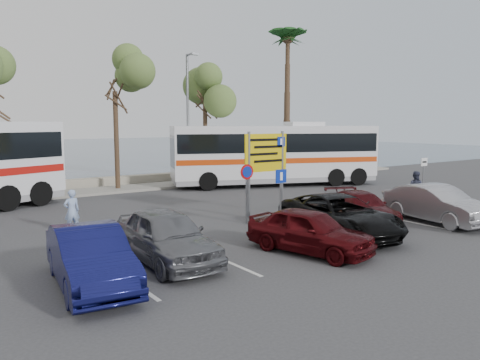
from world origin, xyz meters
TOP-DOWN VIEW (x-y plane):
  - ground at (0.00, 0.00)m, footprint 120.00×120.00m
  - kerb_strip at (0.00, 14.00)m, footprint 44.00×2.40m
  - seawall at (0.00, 16.00)m, footprint 48.00×0.80m
  - sea at (0.00, 60.00)m, footprint 140.00×140.00m
  - tree_mid at (-1.50, 14.00)m, footprint 3.20×3.20m
  - tree_right at (4.50, 14.00)m, footprint 3.20×3.20m
  - palm_tree at (11.50, 14.00)m, footprint 4.80×4.80m
  - street_lamp_right at (3.00, 13.52)m, footprint 0.45×1.15m
  - direction_sign at (1.00, 3.20)m, footprint 2.20×0.12m
  - sign_no_stop at (-0.60, 2.38)m, footprint 0.60×0.08m
  - sign_parking at (-0.20, 0.79)m, footprint 0.50×0.07m
  - sign_taxi at (9.80, 1.49)m, footprint 0.50×0.07m
  - lane_markings at (-1.14, -1.00)m, footprint 12.02×4.20m
  - coach_bus_right at (7.50, 10.50)m, footprint 13.03×7.18m
  - car_silver_a at (-5.53, -0.51)m, footprint 1.95×4.53m
  - car_blue at (-7.93, -1.26)m, footprint 2.02×4.55m
  - car_maroon at (3.27, -0.10)m, footprint 3.06×4.47m
  - car_red at (-1.53, -2.15)m, footprint 2.55×4.29m
  - suv_black at (0.87, -1.15)m, footprint 3.28×5.49m
  - car_silver_b at (5.67, -1.85)m, footprint 2.27×4.72m
  - pedestrian_near at (-6.67, 4.83)m, footprint 0.59×0.40m
  - pedestrian_far at (8.41, 1.00)m, footprint 0.91×1.00m

SIDE VIEW (x-z plane):
  - ground at x=0.00m, z-range 0.00..0.00m
  - lane_markings at x=-1.14m, z-range 0.00..0.01m
  - sea at x=0.00m, z-range 0.01..0.01m
  - kerb_strip at x=0.00m, z-range 0.00..0.15m
  - seawall at x=0.00m, z-range 0.00..0.60m
  - car_maroon at x=3.27m, z-range 0.00..1.20m
  - car_red at x=-1.53m, z-range 0.00..1.37m
  - suv_black at x=0.87m, z-range 0.00..1.43m
  - car_blue at x=-7.93m, z-range 0.00..1.45m
  - car_silver_b at x=5.67m, z-range 0.00..1.49m
  - car_silver_a at x=-5.53m, z-range 0.00..1.52m
  - pedestrian_near at x=-6.67m, z-range 0.00..1.56m
  - pedestrian_far at x=8.41m, z-range 0.00..1.65m
  - sign_taxi at x=9.80m, z-range 0.32..2.52m
  - sign_parking at x=-0.20m, z-range 0.34..2.59m
  - sign_no_stop at x=-0.60m, z-range 0.40..2.75m
  - coach_bus_right at x=7.50m, z-range -0.15..3.88m
  - direction_sign at x=1.00m, z-range 0.63..4.23m
  - street_lamp_right at x=3.00m, z-range 0.59..8.60m
  - tree_right at x=4.50m, z-range 2.47..9.87m
  - tree_mid at x=-1.50m, z-range 2.65..10.65m
  - palm_tree at x=11.50m, z-range 4.27..15.47m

